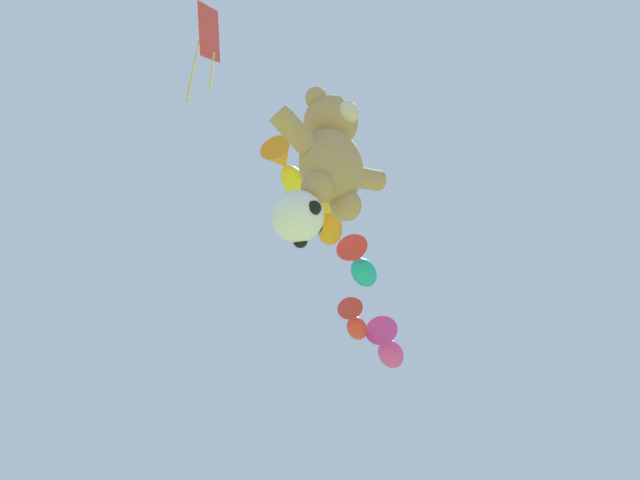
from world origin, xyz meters
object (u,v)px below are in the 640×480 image
Objects in this scene: diamond_kite at (208,37)px; fish_kite_tangerine at (329,217)px; soccer_ball_kite at (298,217)px; fish_kite_magenta at (387,346)px; teddy_bear_kite at (331,152)px; fish_kite_crimson at (354,321)px; fish_kite_teal at (360,264)px; fish_kite_goldfin at (288,171)px.

fish_kite_tangerine is at bearing 11.83° from diamond_kite.
soccer_ball_kite is at bearing -60.61° from diamond_kite.
diamond_kite is (-9.50, -3.81, 2.30)m from fish_kite_magenta.
teddy_bear_kite is 1.40× the size of fish_kite_crimson.
fish_kite_teal reaches higher than soccer_ball_kite.
fish_kite_goldfin is at bearing -152.76° from fish_kite_magenta.
fish_kite_goldfin is 3.21m from diamond_kite.
fish_kite_goldfin reaches higher than fish_kite_crimson.
soccer_ball_kite is 0.35× the size of fish_kite_magenta.
fish_kite_teal is 1.07× the size of fish_kite_crimson.
fish_kite_teal reaches higher than fish_kite_tangerine.
fish_kite_magenta is at bearing 31.77° from fish_kite_teal.
fish_kite_tangerine is at bearing -143.65° from fish_kite_crimson.
fish_kite_teal is (1.94, 0.87, 0.04)m from fish_kite_tangerine.
fish_kite_teal is at bearing 24.21° from fish_kite_tangerine.
soccer_ball_kite is (-0.50, 0.22, -1.52)m from teddy_bear_kite.
fish_kite_magenta is at bearing 29.09° from fish_kite_tangerine.
fish_kite_tangerine is 0.57× the size of diamond_kite.
fish_kite_goldfin is 0.93× the size of fish_kite_teal.
teddy_bear_kite is at bearing -138.54° from fish_kite_crimson.
teddy_bear_kite is at bearing -53.17° from diamond_kite.
fish_kite_tangerine is 0.92× the size of fish_kite_teal.
fish_kite_teal is at bearing 34.59° from soccer_ball_kite.
fish_kite_goldfin is 2.03m from fish_kite_tangerine.
fish_kite_crimson is (3.36, 2.47, -0.46)m from fish_kite_tangerine.
fish_kite_goldfin is at bearing -157.00° from fish_kite_teal.
fish_kite_tangerine is at bearing 39.81° from soccer_ball_kite.
fish_kite_tangerine reaches higher than teddy_bear_kite.
fish_kite_tangerine is (2.74, 2.92, 1.85)m from teddy_bear_kite.
fish_kite_tangerine reaches higher than soccer_ball_kite.
fish_kite_goldfin is (0.86, 2.17, 1.61)m from teddy_bear_kite.
fish_kite_magenta reaches higher than fish_kite_crimson.
teddy_bear_kite is at bearing -141.03° from fish_kite_teal.
diamond_kite is (-1.52, 2.02, 3.76)m from teddy_bear_kite.
fish_kite_crimson reaches higher than soccer_ball_kite.
fish_kite_crimson is 8.65m from diamond_kite.
fish_kite_teal reaches higher than teddy_bear_kite.
fish_kite_crimson is (6.10, 5.38, 1.39)m from teddy_bear_kite.
fish_kite_crimson is 1.94m from fish_kite_magenta.
fish_kite_teal is at bearing 23.00° from fish_kite_goldfin.
fish_kite_crimson is 0.58× the size of diamond_kite.
fish_kite_tangerine is at bearing 21.72° from fish_kite_goldfin.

